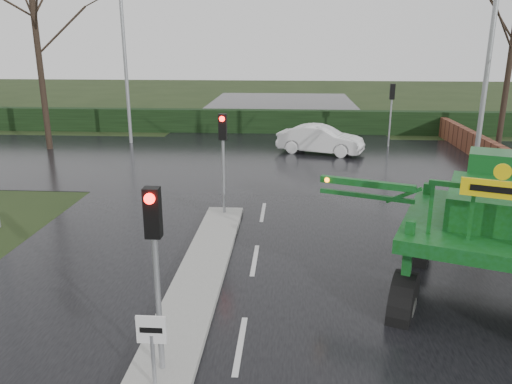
# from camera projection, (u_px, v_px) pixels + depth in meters

# --- Properties ---
(ground) EXTENTS (140.00, 140.00, 0.00)m
(ground) POSITION_uv_depth(u_px,v_px,m) (240.00, 346.00, 9.85)
(ground) COLOR black
(ground) RESTS_ON ground
(road_main) EXTENTS (14.00, 80.00, 0.02)m
(road_main) POSITION_uv_depth(u_px,v_px,m) (266.00, 196.00, 19.40)
(road_main) COLOR black
(road_main) RESTS_ON ground
(road_cross) EXTENTS (80.00, 12.00, 0.02)m
(road_cross) POSITION_uv_depth(u_px,v_px,m) (272.00, 161.00, 25.13)
(road_cross) COLOR black
(road_cross) RESTS_ON ground
(median_island) EXTENTS (1.20, 10.00, 0.16)m
(median_island) POSITION_uv_depth(u_px,v_px,m) (201.00, 273.00, 12.78)
(median_island) COLOR gray
(median_island) RESTS_ON ground
(hedge_row) EXTENTS (44.00, 0.90, 1.50)m
(hedge_row) POSITION_uv_depth(u_px,v_px,m) (277.00, 122.00, 32.55)
(hedge_row) COLOR black
(hedge_row) RESTS_ON ground
(brick_wall) EXTENTS (0.40, 20.00, 1.20)m
(brick_wall) POSITION_uv_depth(u_px,v_px,m) (487.00, 152.00, 24.25)
(brick_wall) COLOR #592D1E
(brick_wall) RESTS_ON ground
(keep_left_sign) EXTENTS (0.50, 0.07, 1.35)m
(keep_left_sign) POSITION_uv_depth(u_px,v_px,m) (152.00, 340.00, 8.20)
(keep_left_sign) COLOR gray
(keep_left_sign) RESTS_ON ground
(traffic_signal_near) EXTENTS (0.26, 0.33, 3.52)m
(traffic_signal_near) POSITION_uv_depth(u_px,v_px,m) (154.00, 242.00, 8.22)
(traffic_signal_near) COLOR gray
(traffic_signal_near) RESTS_ON ground
(traffic_signal_mid) EXTENTS (0.26, 0.33, 3.52)m
(traffic_signal_mid) POSITION_uv_depth(u_px,v_px,m) (223.00, 142.00, 16.34)
(traffic_signal_mid) COLOR gray
(traffic_signal_mid) RESTS_ON ground
(traffic_signal_far) EXTENTS (0.26, 0.33, 3.52)m
(traffic_signal_far) POSITION_uv_depth(u_px,v_px,m) (392.00, 101.00, 27.77)
(traffic_signal_far) COLOR gray
(traffic_signal_far) RESTS_ON ground
(street_light_right) EXTENTS (3.85, 0.30, 10.00)m
(street_light_right) POSITION_uv_depth(u_px,v_px,m) (484.00, 35.00, 19.03)
(street_light_right) COLOR gray
(street_light_right) RESTS_ON ground
(street_light_left_far) EXTENTS (3.85, 0.30, 10.00)m
(street_light_left_far) POSITION_uv_depth(u_px,v_px,m) (129.00, 37.00, 27.76)
(street_light_left_far) COLOR gray
(street_light_left_far) RESTS_ON ground
(tree_left_far) EXTENTS (7.70, 7.70, 13.26)m
(tree_left_far) POSITION_uv_depth(u_px,v_px,m) (34.00, 14.00, 25.80)
(tree_left_far) COLOR black
(tree_left_far) RESTS_ON ground
(crop_sprayer) EXTENTS (7.50, 5.92, 4.44)m
(crop_sprayer) POSITION_uv_depth(u_px,v_px,m) (412.00, 218.00, 10.76)
(crop_sprayer) COLOR black
(crop_sprayer) RESTS_ON ground
(white_sedan) EXTENTS (4.78, 2.91, 1.49)m
(white_sedan) POSITION_uv_depth(u_px,v_px,m) (320.00, 153.00, 26.75)
(white_sedan) COLOR white
(white_sedan) RESTS_ON ground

